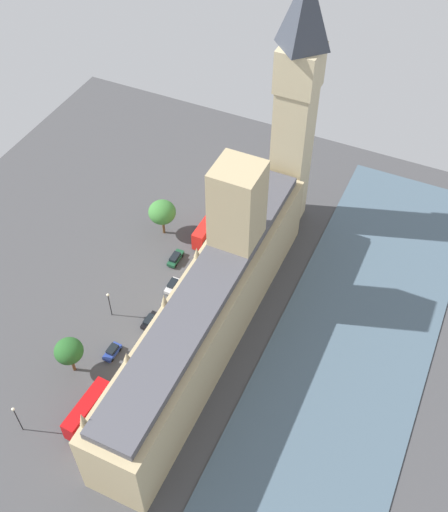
# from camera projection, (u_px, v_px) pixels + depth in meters

# --- Properties ---
(ground_plane) EXTENTS (136.74, 136.74, 0.00)m
(ground_plane) POSITION_uv_depth(u_px,v_px,m) (199.00, 336.00, 117.78)
(ground_plane) COLOR #424244
(river_thames) EXTENTS (28.41, 123.06, 0.25)m
(river_thames) POSITION_uv_depth(u_px,v_px,m) (335.00, 387.00, 110.06)
(river_thames) COLOR #475B6B
(river_thames) RESTS_ON ground
(parliament_building) EXTENTS (11.02, 66.74, 32.18)m
(parliament_building) POSITION_uv_depth(u_px,v_px,m) (213.00, 302.00, 111.60)
(parliament_building) COLOR tan
(parliament_building) RESTS_ON ground
(clock_tower) EXTENTS (7.81, 7.81, 55.88)m
(clock_tower) POSITION_uv_depth(u_px,v_px,m) (296.00, 105.00, 118.91)
(clock_tower) COLOR #CCBA8E
(clock_tower) RESTS_ON ground
(double_decker_bus_trailing) EXTENTS (2.73, 10.52, 4.75)m
(double_decker_bus_trailing) POSITION_uv_depth(u_px,v_px,m) (208.00, 228.00, 133.63)
(double_decker_bus_trailing) COLOR red
(double_decker_bus_trailing) RESTS_ON ground
(car_dark_green_midblock) EXTENTS (1.90, 4.78, 1.74)m
(car_dark_green_midblock) POSITION_uv_depth(u_px,v_px,m) (175.00, 258.00, 130.09)
(car_dark_green_midblock) COLOR #19472D
(car_dark_green_midblock) RESTS_ON ground
(car_silver_by_river_gate) EXTENTS (1.93, 4.20, 1.74)m
(car_silver_by_river_gate) POSITION_uv_depth(u_px,v_px,m) (173.00, 286.00, 125.02)
(car_silver_by_river_gate) COLOR #B7B7BC
(car_silver_by_river_gate) RESTS_ON ground
(car_black_far_end) EXTENTS (2.05, 4.46, 1.74)m
(car_black_far_end) POSITION_uv_depth(u_px,v_px,m) (150.00, 321.00, 119.06)
(car_black_far_end) COLOR black
(car_black_far_end) RESTS_ON ground
(car_blue_under_trees) EXTENTS (1.92, 4.06, 1.74)m
(car_blue_under_trees) POSITION_uv_depth(u_px,v_px,m) (112.00, 351.00, 114.31)
(car_blue_under_trees) COLOR navy
(car_blue_under_trees) RESTS_ON ground
(double_decker_bus_near_tower) EXTENTS (3.11, 10.62, 4.75)m
(double_decker_bus_near_tower) POSITION_uv_depth(u_px,v_px,m) (88.00, 410.00, 104.30)
(double_decker_bus_near_tower) COLOR #B20C0F
(double_decker_bus_near_tower) RESTS_ON ground
(pedestrian_leading) EXTENTS (0.60, 0.68, 1.71)m
(pedestrian_leading) POSITION_uv_depth(u_px,v_px,m) (157.00, 348.00, 114.99)
(pedestrian_leading) COLOR black
(pedestrian_leading) RESTS_ON ground
(plane_tree_corner) EXTENTS (5.85, 5.85, 8.53)m
(plane_tree_corner) POSITION_uv_depth(u_px,v_px,m) (162.00, 212.00, 132.08)
(plane_tree_corner) COLOR brown
(plane_tree_corner) RESTS_ON ground
(plane_tree_opposite_hall) EXTENTS (5.12, 5.12, 8.03)m
(plane_tree_opposite_hall) POSITION_uv_depth(u_px,v_px,m) (69.00, 351.00, 108.46)
(plane_tree_opposite_hall) COLOR brown
(plane_tree_opposite_hall) RESTS_ON ground
(street_lamp_kerbside) EXTENTS (0.56, 0.56, 7.03)m
(street_lamp_kerbside) POSITION_uv_depth(u_px,v_px,m) (16.00, 415.00, 101.20)
(street_lamp_kerbside) COLOR black
(street_lamp_kerbside) RESTS_ON ground
(street_lamp_slot_10) EXTENTS (0.56, 0.56, 6.35)m
(street_lamp_slot_10) POSITION_uv_depth(u_px,v_px,m) (109.00, 300.00, 117.90)
(street_lamp_slot_10) COLOR black
(street_lamp_slot_10) RESTS_ON ground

